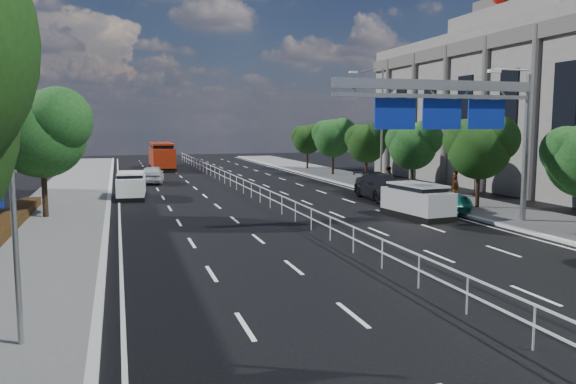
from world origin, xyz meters
name	(u,v)px	position (x,y,z in m)	size (l,w,h in m)	color
ground	(449,305)	(0.00, 0.00, 0.00)	(160.00, 160.00, 0.00)	black
kerb_near	(95,339)	(-9.00, 0.00, 0.07)	(0.25, 140.00, 0.15)	silver
median_fence	(254,191)	(0.00, 22.50, 0.53)	(0.05, 85.00, 1.02)	silver
overhead_gantry	(458,107)	(6.74, 10.05, 5.61)	(10.24, 0.38, 7.45)	gray
streetlight_far	(378,119)	(10.50, 26.00, 5.21)	(2.78, 2.40, 9.00)	gray
civic_hall	(562,105)	(23.72, 22.00, 6.27)	(14.40, 36.00, 14.35)	slate
near_tree_back	(43,129)	(-11.94, 17.97, 4.61)	(4.84, 4.51, 6.69)	black
far_tree_d	(480,145)	(11.25, 14.48, 3.69)	(3.85, 3.59, 5.34)	black
far_tree_e	(413,143)	(11.25, 21.98, 3.56)	(3.63, 3.38, 5.13)	black
far_tree_f	(367,141)	(11.24, 29.48, 3.49)	(3.52, 3.28, 5.02)	black
far_tree_g	(334,136)	(11.25, 36.98, 3.75)	(3.96, 3.69, 5.45)	black
far_tree_h	(308,138)	(11.24, 44.48, 3.42)	(3.41, 3.18, 4.91)	black
white_minivan	(131,186)	(-7.58, 25.08, 0.86)	(2.02, 4.13, 1.75)	black
red_bus	(162,155)	(-3.81, 49.48, 1.50)	(2.34, 9.64, 2.88)	black
near_car_silver	(153,174)	(-5.67, 34.66, 0.75)	(1.76, 4.38, 1.49)	silver
near_car_dark	(168,159)	(-2.70, 55.07, 0.81)	(1.72, 4.95, 1.63)	black
silver_minivan	(417,201)	(6.50, 13.07, 0.87)	(2.28, 4.43, 1.77)	black
parked_car_teal	(431,197)	(8.30, 14.71, 0.78)	(2.58, 5.59, 1.55)	#1A786B
parked_car_dark	(382,187)	(7.88, 19.97, 0.82)	(2.30, 5.65, 1.64)	black
pedestrian_a	(455,183)	(12.71, 19.08, 0.98)	(0.61, 0.40, 1.69)	gray
pedestrian_b	(388,179)	(9.60, 22.47, 1.03)	(0.87, 0.68, 1.79)	gray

